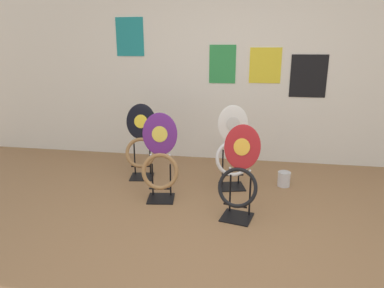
{
  "coord_description": "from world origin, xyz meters",
  "views": [
    {
      "loc": [
        0.28,
        -2.4,
        1.59
      ],
      "look_at": [
        -0.34,
        1.17,
        0.55
      ],
      "focal_mm": 32.0,
      "sensor_mm": 36.0,
      "label": 1
    }
  ],
  "objects_px": {
    "toilet_seat_display_jazz_black": "(141,143)",
    "toilet_seat_display_purple_note": "(160,160)",
    "toilet_seat_display_white_plain": "(233,151)",
    "paint_can": "(284,178)",
    "toilet_seat_display_crimson_swirl": "(239,175)"
  },
  "relations": [
    {
      "from": "toilet_seat_display_jazz_black",
      "to": "toilet_seat_display_purple_note",
      "type": "bearing_deg",
      "value": -55.99
    },
    {
      "from": "toilet_seat_display_white_plain",
      "to": "paint_can",
      "type": "xyz_separation_m",
      "value": [
        0.6,
        0.13,
        -0.34
      ]
    },
    {
      "from": "toilet_seat_display_purple_note",
      "to": "toilet_seat_display_jazz_black",
      "type": "bearing_deg",
      "value": 124.01
    },
    {
      "from": "toilet_seat_display_crimson_swirl",
      "to": "toilet_seat_display_white_plain",
      "type": "height_order",
      "value": "toilet_seat_display_white_plain"
    },
    {
      "from": "toilet_seat_display_jazz_black",
      "to": "toilet_seat_display_white_plain",
      "type": "distance_m",
      "value": 1.15
    },
    {
      "from": "toilet_seat_display_purple_note",
      "to": "toilet_seat_display_crimson_swirl",
      "type": "relative_size",
      "value": 1.05
    },
    {
      "from": "toilet_seat_display_purple_note",
      "to": "toilet_seat_display_crimson_swirl",
      "type": "distance_m",
      "value": 0.87
    },
    {
      "from": "toilet_seat_display_crimson_swirl",
      "to": "paint_can",
      "type": "relative_size",
      "value": 4.98
    },
    {
      "from": "toilet_seat_display_white_plain",
      "to": "toilet_seat_display_crimson_swirl",
      "type": "bearing_deg",
      "value": -82.16
    },
    {
      "from": "toilet_seat_display_crimson_swirl",
      "to": "toilet_seat_display_white_plain",
      "type": "bearing_deg",
      "value": 97.84
    },
    {
      "from": "toilet_seat_display_crimson_swirl",
      "to": "toilet_seat_display_white_plain",
      "type": "relative_size",
      "value": 0.93
    },
    {
      "from": "toilet_seat_display_jazz_black",
      "to": "paint_can",
      "type": "relative_size",
      "value": 5.09
    },
    {
      "from": "paint_can",
      "to": "toilet_seat_display_white_plain",
      "type": "bearing_deg",
      "value": -167.54
    },
    {
      "from": "toilet_seat_display_crimson_swirl",
      "to": "toilet_seat_display_jazz_black",
      "type": "bearing_deg",
      "value": 145.12
    },
    {
      "from": "toilet_seat_display_jazz_black",
      "to": "toilet_seat_display_crimson_swirl",
      "type": "relative_size",
      "value": 1.02
    }
  ]
}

